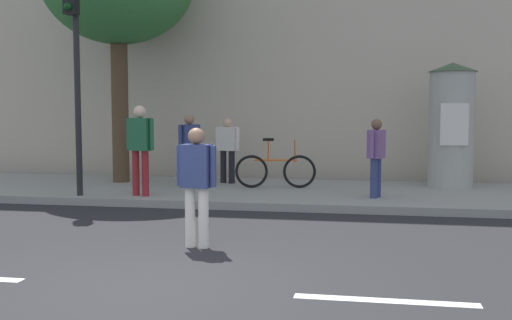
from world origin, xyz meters
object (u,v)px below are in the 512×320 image
(bicycle_leaning, at_px, (275,170))
(pedestrian_near_pole, at_px, (197,177))
(poster_column, at_px, (451,124))
(traffic_light, at_px, (74,49))
(pedestrian_tallest, at_px, (140,143))
(pedestrian_with_backpack, at_px, (376,152))
(pedestrian_in_red_top, at_px, (227,145))
(pedestrian_in_dark_shirt, at_px, (189,145))

(bicycle_leaning, bearing_deg, pedestrian_near_pole, -92.96)
(poster_column, distance_m, pedestrian_near_pole, 7.42)
(traffic_light, relative_size, pedestrian_tallest, 2.39)
(poster_column, height_order, pedestrian_near_pole, poster_column)
(pedestrian_with_backpack, bearing_deg, pedestrian_in_red_top, 152.21)
(pedestrian_with_backpack, distance_m, pedestrian_in_dark_shirt, 4.14)
(pedestrian_with_backpack, height_order, pedestrian_in_red_top, pedestrian_with_backpack)
(traffic_light, relative_size, pedestrian_in_red_top, 2.84)
(poster_column, height_order, bicycle_leaning, poster_column)
(bicycle_leaning, bearing_deg, traffic_light, -151.64)
(pedestrian_near_pole, distance_m, bicycle_leaning, 5.29)
(pedestrian_with_backpack, distance_m, bicycle_leaning, 2.46)
(pedestrian_tallest, relative_size, bicycle_leaning, 1.02)
(traffic_light, distance_m, pedestrian_in_red_top, 4.12)
(pedestrian_tallest, bearing_deg, pedestrian_near_pole, -58.50)
(pedestrian_with_backpack, distance_m, pedestrian_in_red_top, 3.82)
(poster_column, bearing_deg, pedestrian_with_backpack, -129.05)
(pedestrian_in_red_top, distance_m, bicycle_leaning, 1.49)
(pedestrian_with_backpack, bearing_deg, bicycle_leaning, 152.65)
(pedestrian_in_dark_shirt, bearing_deg, pedestrian_near_pole, -72.32)
(traffic_light, relative_size, pedestrian_in_dark_shirt, 2.67)
(poster_column, height_order, pedestrian_tallest, poster_column)
(pedestrian_near_pole, bearing_deg, poster_column, 56.69)
(pedestrian_near_pole, bearing_deg, pedestrian_with_backpack, 59.82)
(pedestrian_near_pole, distance_m, pedestrian_tallest, 4.17)
(pedestrian_tallest, height_order, bicycle_leaning, pedestrian_tallest)
(pedestrian_with_backpack, bearing_deg, pedestrian_tallest, -172.51)
(pedestrian_in_dark_shirt, distance_m, pedestrian_in_red_top, 1.08)
(traffic_light, relative_size, bicycle_leaning, 2.44)
(pedestrian_near_pole, height_order, pedestrian_in_red_top, pedestrian_in_red_top)
(pedestrian_tallest, bearing_deg, bicycle_leaning, 34.96)
(pedestrian_with_backpack, bearing_deg, pedestrian_in_dark_shirt, 167.15)
(pedestrian_in_red_top, bearing_deg, traffic_light, -132.62)
(pedestrian_near_pole, distance_m, pedestrian_in_red_top, 6.01)
(poster_column, bearing_deg, traffic_light, -158.74)
(pedestrian_with_backpack, height_order, bicycle_leaning, pedestrian_with_backpack)
(bicycle_leaning, bearing_deg, pedestrian_in_dark_shirt, -174.31)
(pedestrian_in_dark_shirt, bearing_deg, pedestrian_in_red_top, 52.50)
(pedestrian_in_red_top, bearing_deg, bicycle_leaning, -28.56)
(traffic_light, distance_m, pedestrian_in_dark_shirt, 3.20)
(pedestrian_in_dark_shirt, height_order, pedestrian_in_red_top, pedestrian_in_dark_shirt)
(pedestrian_with_backpack, relative_size, pedestrian_tallest, 0.85)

